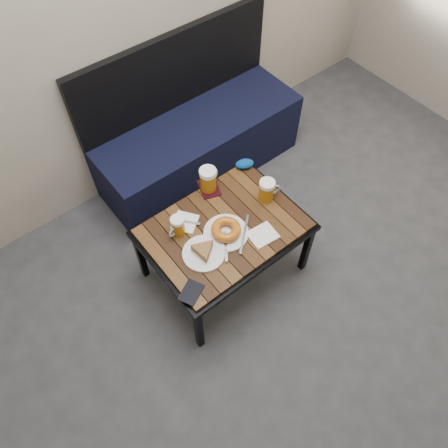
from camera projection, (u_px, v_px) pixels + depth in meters
ground at (372, 373)px, 2.33m from camera, size 4.00×4.00×0.00m
room_shell at (412, 23)px, 1.12m from camera, size 4.00×4.00×4.00m
bench at (197, 140)px, 2.95m from camera, size 1.40×0.50×0.95m
cafe_table at (224, 232)px, 2.34m from camera, size 0.84×0.62×0.47m
beer_mug_left at (178, 226)px, 2.24m from camera, size 0.11×0.08×0.12m
beer_mug_centre at (208, 179)px, 2.39m from camera, size 0.14×0.11×0.15m
beer_mug_right at (267, 190)px, 2.36m from camera, size 0.13×0.10×0.14m
plate_pie at (204, 252)px, 2.19m from camera, size 0.22×0.22×0.06m
plate_bagel at (226, 231)px, 2.26m from camera, size 0.28×0.27×0.07m
napkin_left at (185, 222)px, 2.32m from camera, size 0.17×0.17×0.01m
napkin_right at (263, 235)px, 2.27m from camera, size 0.15×0.13×0.01m
passport_navy at (191, 292)px, 2.09m from camera, size 0.15×0.13×0.01m
passport_burgundy at (209, 188)px, 2.45m from camera, size 0.14×0.17×0.01m
knit_pouch at (245, 164)px, 2.53m from camera, size 0.13×0.11×0.05m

